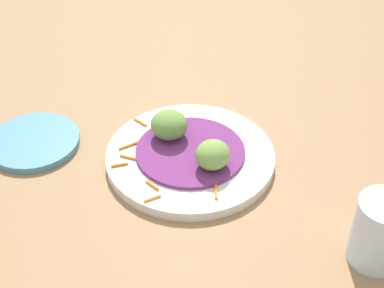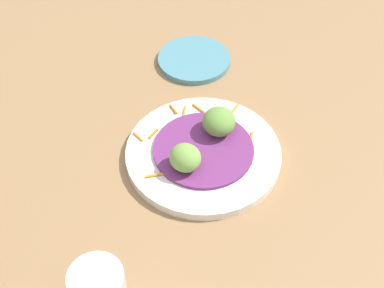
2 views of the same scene
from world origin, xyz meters
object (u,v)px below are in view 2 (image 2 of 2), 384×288
guac_scoop_left (185,158)px  guac_scoop_center (219,122)px  main_plate (202,154)px  side_plate_small (194,60)px

guac_scoop_left → guac_scoop_center: guac_scoop_center is taller
guac_scoop_left → main_plate: bearing=42.3°
guac_scoop_left → guac_scoop_center: size_ratio=0.90×
main_plate → side_plate_small: (4.04, 23.74, -0.22)cm
main_plate → side_plate_small: bearing=80.3°
main_plate → guac_scoop_center: guac_scoop_center is taller
main_plate → guac_scoop_center: 5.75cm
main_plate → side_plate_small: 24.08cm
main_plate → guac_scoop_left: 5.71cm
main_plate → guac_scoop_center: bearing=42.3°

